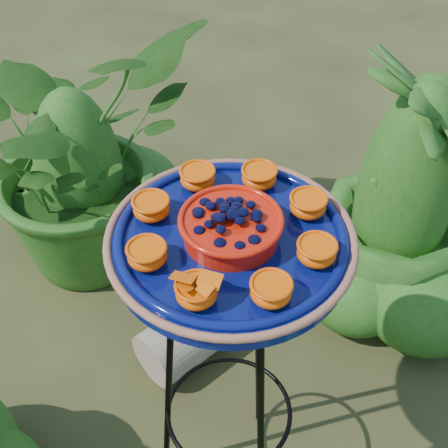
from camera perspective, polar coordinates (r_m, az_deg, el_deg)
The scene contains 6 objects.
ground_plane at distance 1.84m, azimuth -3.36°, elevation -18.47°, with size 20.00×20.00×0.00m, color #2E2414.
tripod_stand at distance 1.36m, azimuth 0.50°, elevation -12.22°, with size 0.40×0.40×0.83m.
feeder_dish at distance 1.08m, azimuth 0.62°, elevation -1.29°, with size 0.56×0.56×0.10m.
driftwood_log at distance 1.96m, azimuth -0.52°, elevation -8.31°, with size 0.18×0.18×0.53m, color tan.
shrub_back_left at distance 2.04m, azimuth -13.40°, elevation 6.48°, with size 0.78×0.68×0.87m, color #185316.
shrub_back_right at distance 1.91m, azimuth 16.22°, elevation 2.66°, with size 0.48×0.48×0.85m, color #185316.
Camera 1 is at (0.20, -0.85, 1.63)m, focal length 50.00 mm.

